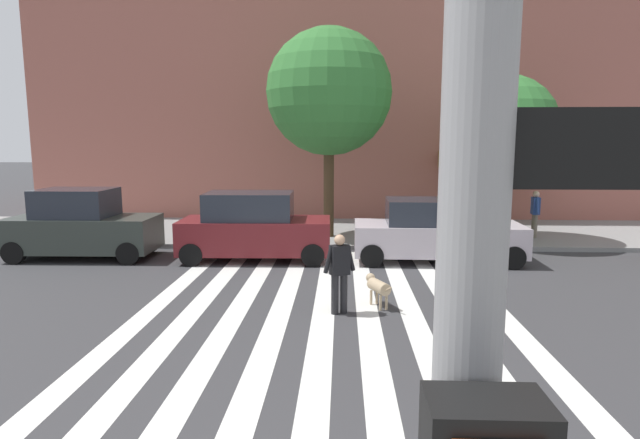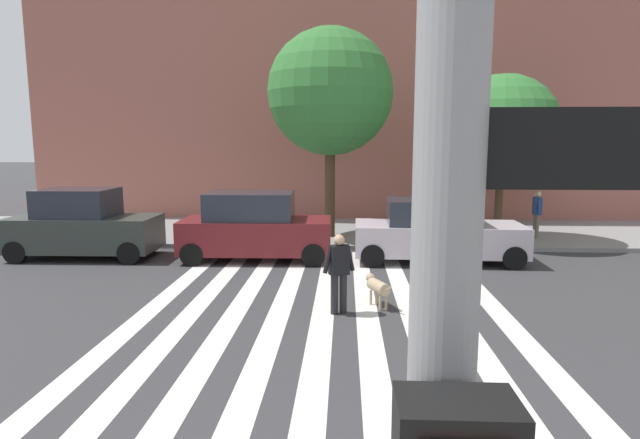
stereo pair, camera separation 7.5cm
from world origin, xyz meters
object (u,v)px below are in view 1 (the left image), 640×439
Objects in this scene: pedestrian_bystander at (535,211)px; pedestrian_dog_walker at (339,269)px; parked_car_near_curb at (82,226)px; street_tree_nearest at (329,93)px; traffic_light_pole at (487,119)px; parked_car_behind_first at (254,227)px; dog_on_leash at (378,286)px; street_tree_middle at (501,132)px; parked_car_third_in_line at (436,232)px.

pedestrian_dog_walker is at bearing -130.30° from pedestrian_bystander.
street_tree_nearest is at bearing 23.33° from parked_car_near_curb.
traffic_light_pole is 16.14m from parked_car_near_curb.
parked_car_behind_first is (5.21, -0.00, -0.01)m from parked_car_near_curb.
dog_on_leash is (8.57, -4.32, -0.53)m from parked_car_near_curb.
street_tree_middle is at bearing -3.17° from street_tree_nearest.
parked_car_third_in_line is 5.55m from pedestrian_dog_walker.
parked_car_third_in_line is at bearing -141.17° from pedestrian_bystander.
parked_car_third_in_line is at bearing -132.19° from street_tree_middle.
dog_on_leash is at bearing 30.85° from pedestrian_dog_walker.
parked_car_third_in_line is 5.18m from pedestrian_bystander.
parked_car_near_curb is 10.55m from parked_car_third_in_line.
street_tree_middle reaches higher than parked_car_third_in_line.
parked_car_third_in_line is 2.97× the size of pedestrian_bystander.
traffic_light_pole is 16.97m from street_tree_nearest.
traffic_light_pole reaches higher than parked_car_third_in_line.
parked_car_third_in_line reaches higher than dog_on_leash.
street_tree_nearest is at bearing -179.35° from pedestrian_bystander.
traffic_light_pole reaches higher than parked_car_near_curb.
street_tree_nearest is at bearing 56.06° from parked_car_behind_first.
pedestrian_dog_walker is at bearing -149.15° from dog_on_leash.
parked_car_near_curb is 2.63× the size of pedestrian_dog_walker.
parked_car_near_curb is 5.21m from parked_car_behind_first.
parked_car_behind_first is at bearing -160.25° from street_tree_middle.
street_tree_nearest is 7.61× the size of dog_on_leash.
dog_on_leash is at bearing -122.48° from street_tree_middle.
traffic_light_pole is 3.54× the size of pedestrian_bystander.
traffic_light_pole is at bearing -87.57° from pedestrian_dog_walker.
street_tree_middle is 5.90× the size of dog_on_leash.
street_tree_middle is 3.40× the size of pedestrian_dog_walker.
street_tree_nearest is at bearing 99.37° from dog_on_leash.
pedestrian_bystander is at bearing 19.10° from parked_car_behind_first.
parked_car_behind_first is at bearing 118.03° from pedestrian_dog_walker.
traffic_light_pole reaches higher than pedestrian_dog_walker.
street_tree_middle is (4.99, 16.55, 0.30)m from traffic_light_pole.
parked_car_behind_first reaches higher than parked_car_third_in_line.
street_tree_nearest is (2.13, 3.17, 4.18)m from parked_car_behind_first.
traffic_light_pole is 6.14× the size of dog_on_leash.
parked_car_behind_first is 8.89m from street_tree_middle.
traffic_light_pole is at bearing -106.78° from street_tree_middle.
street_tree_nearest is at bearing 135.47° from parked_car_third_in_line.
parked_car_third_in_line is at bearing 80.01° from traffic_light_pole.
street_tree_middle is (13.13, 2.84, 2.85)m from parked_car_near_curb.
parked_car_third_in_line is (2.41, 13.71, -2.64)m from traffic_light_pole.
parked_car_behind_first is 0.62× the size of street_tree_nearest.
street_tree_middle is 3.14m from pedestrian_bystander.
street_tree_middle reaches higher than parked_car_near_curb.
street_tree_nearest is 9.03m from pedestrian_dog_walker.
parked_car_third_in_line is 4.83m from street_tree_middle.
pedestrian_dog_walker is at bearing -86.95° from street_tree_nearest.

